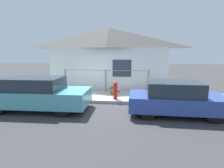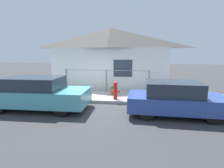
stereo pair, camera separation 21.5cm
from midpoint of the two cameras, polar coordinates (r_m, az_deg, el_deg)
ground_plane at (r=8.30m, az=-3.26°, el=-6.40°), size 60.00×60.00×0.00m
sidewalk at (r=9.28m, az=-2.03°, el=-4.13°), size 24.00×2.10×0.15m
house at (r=11.42m, az=-0.00°, el=13.85°), size 7.54×2.23×3.92m
fence at (r=9.99m, az=-1.19°, el=1.44°), size 4.90×0.10×1.28m
car_left at (r=7.96m, az=-22.50°, el=-2.78°), size 4.23×1.77×1.38m
car_right at (r=7.10m, az=20.68°, el=-4.55°), size 3.64×1.70×1.30m
fire_hydrant at (r=8.43m, az=1.84°, el=-1.97°), size 0.45×0.20×0.86m
potted_plant_near_hydrant at (r=9.40m, az=1.11°, el=-1.99°), size 0.33×0.33×0.46m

